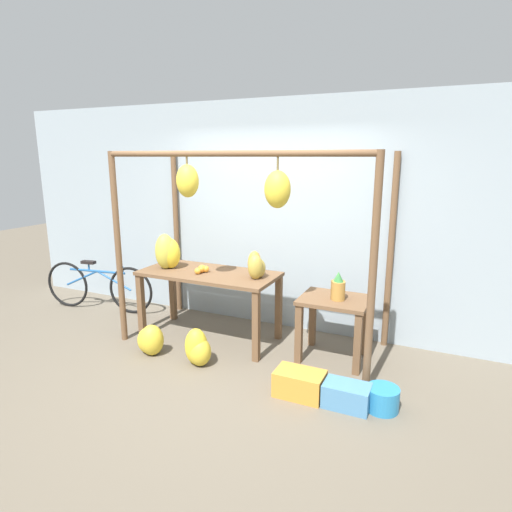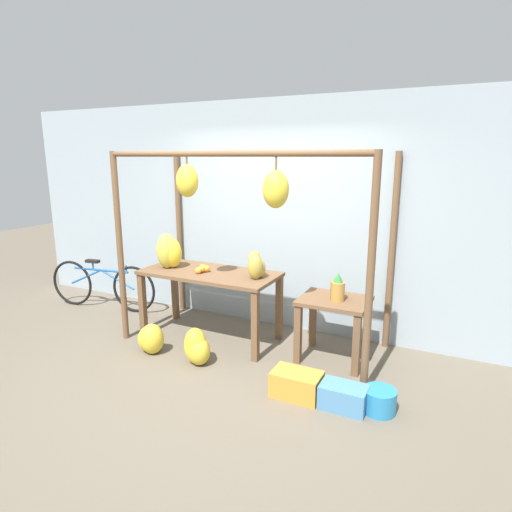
# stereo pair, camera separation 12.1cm
# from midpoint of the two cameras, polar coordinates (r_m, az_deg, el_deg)

# --- Properties ---
(ground_plane) EXTENTS (20.00, 20.00, 0.00)m
(ground_plane) POSITION_cam_midpoint_polar(r_m,az_deg,el_deg) (4.44, -4.82, -15.48)
(ground_plane) COLOR #665B4C
(shop_wall_back) EXTENTS (8.00, 0.08, 2.80)m
(shop_wall_back) POSITION_cam_midpoint_polar(r_m,az_deg,el_deg) (5.32, 3.39, 5.28)
(shop_wall_back) COLOR #99A8B2
(shop_wall_back) RESTS_ON ground_plane
(stall_awning) EXTENTS (2.90, 1.28, 2.18)m
(stall_awning) POSITION_cam_midpoint_polar(r_m,az_deg,el_deg) (4.43, -1.03, 5.28)
(stall_awning) COLOR brown
(stall_awning) RESTS_ON ground_plane
(display_table_main) EXTENTS (1.61, 0.74, 0.82)m
(display_table_main) POSITION_cam_midpoint_polar(r_m,az_deg,el_deg) (5.03, -5.51, -3.41)
(display_table_main) COLOR brown
(display_table_main) RESTS_ON ground_plane
(display_table_side) EXTENTS (0.71, 0.58, 0.68)m
(display_table_side) POSITION_cam_midpoint_polar(r_m,az_deg,el_deg) (4.60, 11.08, -7.60)
(display_table_side) COLOR brown
(display_table_side) RESTS_ON ground_plane
(banana_pile_on_table) EXTENTS (0.36, 0.38, 0.42)m
(banana_pile_on_table) POSITION_cam_midpoint_polar(r_m,az_deg,el_deg) (5.21, -10.81, 0.48)
(banana_pile_on_table) COLOR yellow
(banana_pile_on_table) RESTS_ON display_table_main
(orange_pile) EXTENTS (0.12, 0.19, 0.09)m
(orange_pile) POSITION_cam_midpoint_polar(r_m,az_deg,el_deg) (4.97, -6.45, -1.74)
(orange_pile) COLOR orange
(orange_pile) RESTS_ON display_table_main
(pineapple_cluster) EXTENTS (0.15, 0.17, 0.29)m
(pineapple_cluster) POSITION_cam_midpoint_polar(r_m,az_deg,el_deg) (4.48, 11.61, -4.27)
(pineapple_cluster) COLOR olive
(pineapple_cluster) RESTS_ON display_table_side
(banana_pile_ground_left) EXTENTS (0.36, 0.33, 0.34)m
(banana_pile_ground_left) POSITION_cam_midpoint_polar(r_m,az_deg,el_deg) (4.92, -13.18, -10.73)
(banana_pile_ground_left) COLOR gold
(banana_pile_ground_left) RESTS_ON ground_plane
(banana_pile_ground_right) EXTENTS (0.34, 0.32, 0.40)m
(banana_pile_ground_right) POSITION_cam_midpoint_polar(r_m,az_deg,el_deg) (4.59, -7.11, -12.10)
(banana_pile_ground_right) COLOR gold
(banana_pile_ground_right) RESTS_ON ground_plane
(fruit_crate_white) EXTENTS (0.44, 0.28, 0.23)m
(fruit_crate_white) POSITION_cam_midpoint_polar(r_m,az_deg,el_deg) (4.06, 6.33, -16.62)
(fruit_crate_white) COLOR orange
(fruit_crate_white) RESTS_ON ground_plane
(blue_bucket) EXTENTS (0.28, 0.28, 0.20)m
(blue_bucket) POSITION_cam_midpoint_polar(r_m,az_deg,el_deg) (3.99, 17.02, -17.96)
(blue_bucket) COLOR teal
(blue_bucket) RESTS_ON ground_plane
(parked_bicycle) EXTENTS (1.67, 0.30, 0.71)m
(parked_bicycle) POSITION_cam_midpoint_polar(r_m,az_deg,el_deg) (6.44, -19.33, -3.66)
(parked_bicycle) COLOR black
(parked_bicycle) RESTS_ON ground_plane
(papaya_pile) EXTENTS (0.26, 0.29, 0.29)m
(papaya_pile) POSITION_cam_midpoint_polar(r_m,az_deg,el_deg) (4.70, 0.74, -1.37)
(papaya_pile) COLOR #B2993D
(papaya_pile) RESTS_ON display_table_main
(fruit_crate_purple) EXTENTS (0.40, 0.25, 0.21)m
(fruit_crate_purple) POSITION_cam_midpoint_polar(r_m,az_deg,el_deg) (3.96, 12.49, -17.84)
(fruit_crate_purple) COLOR #4C84B2
(fruit_crate_purple) RESTS_ON ground_plane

